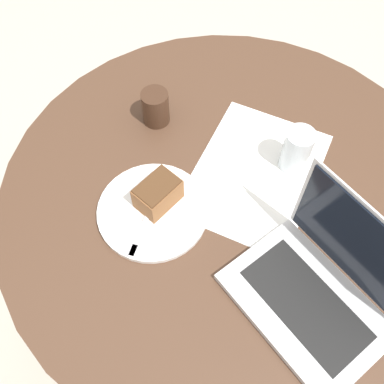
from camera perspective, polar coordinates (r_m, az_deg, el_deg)
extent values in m
plane|color=#B7AD9E|center=(1.70, 3.05, -12.51)|extent=(12.00, 12.00, 0.00)
cylinder|color=#4C3323|center=(1.69, 3.06, -12.41)|extent=(0.55, 0.55, 0.02)
cylinder|color=#4C3323|center=(1.37, 3.72, -7.75)|extent=(0.13, 0.13, 0.67)
cylinder|color=#4C3323|center=(1.06, 4.77, -0.20)|extent=(1.08, 1.08, 0.03)
cube|color=white|center=(1.08, 8.15, 2.30)|extent=(0.46, 0.42, 0.00)
cylinder|color=white|center=(1.01, -4.99, -2.40)|extent=(0.25, 0.25, 0.01)
cube|color=brown|center=(0.99, -4.36, -0.26)|extent=(0.11, 0.08, 0.06)
cube|color=#4D311C|center=(0.96, -4.49, 0.77)|extent=(0.10, 0.08, 0.00)
cube|color=silver|center=(0.99, -5.96, -3.78)|extent=(0.15, 0.11, 0.00)
cube|color=silver|center=(0.97, -7.50, -7.43)|extent=(0.04, 0.04, 0.00)
cylinder|color=#3D2619|center=(1.14, -4.66, 10.66)|extent=(0.07, 0.07, 0.09)
cylinder|color=silver|center=(1.06, 13.13, 5.18)|extent=(0.07, 0.07, 0.12)
cube|color=silver|center=(0.95, 14.15, -13.76)|extent=(0.22, 0.32, 0.02)
cube|color=black|center=(0.94, 14.28, -13.58)|extent=(0.13, 0.26, 0.00)
cube|color=silver|center=(0.89, 20.83, -6.70)|extent=(0.01, 0.31, 0.23)
cube|color=black|center=(0.89, 20.67, -6.85)|extent=(0.01, 0.30, 0.21)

